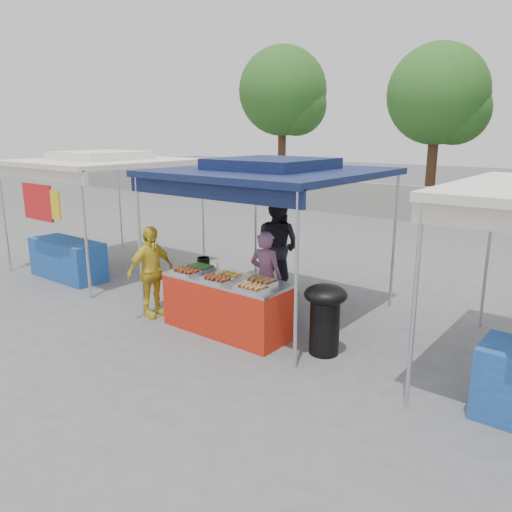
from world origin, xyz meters
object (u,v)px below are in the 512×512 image
Objects in this scene: vendor_table at (228,305)px; cooking_pot at (203,261)px; wok_burner at (325,313)px; customer_person at (151,272)px; vendor_woman at (266,277)px; helper_man at (277,246)px.

cooking_pot reaches higher than vendor_table.
customer_person reaches higher than wok_burner.
vendor_table is 1.59m from wok_burner.
cooking_pot is 0.21× the size of wok_burner.
vendor_woman is 0.98× the size of customer_person.
customer_person is at bearing 176.62° from wok_burner.
cooking_pot is at bearing 157.62° from vendor_table.
customer_person is at bearing 62.11° from helper_man.
vendor_table is 9.75× the size of cooking_pot.
wok_burner is (2.38, -0.11, -0.32)m from cooking_pot.
helper_man reaches higher than vendor_woman.
vendor_table is 1.35× the size of vendor_woman.
cooking_pot is 0.11× the size of helper_man.
customer_person is at bearing 21.04° from vendor_woman.
customer_person is (-2.99, -0.49, 0.17)m from wok_burner.
wok_burner is 2.63m from helper_man.
helper_man reaches higher than customer_person.
helper_man is at bearing -71.65° from vendor_woman.
helper_man is at bearing 103.11° from vendor_table.
wok_burner reaches higher than vendor_table.
wok_burner is at bearing -76.79° from customer_person.
vendor_table is 2.00m from helper_man.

